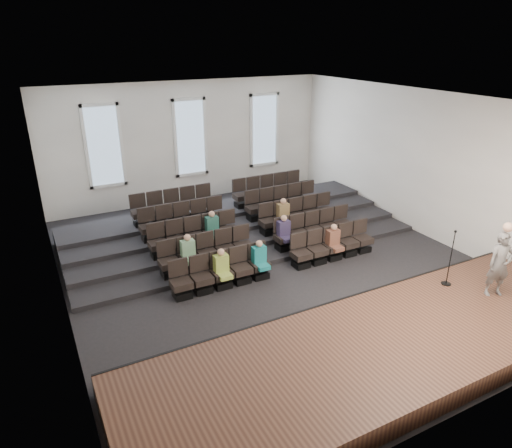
{
  "coord_description": "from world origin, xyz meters",
  "views": [
    {
      "loc": [
        -6.31,
        -11.09,
        6.65
      ],
      "look_at": [
        -0.27,
        0.5,
        1.22
      ],
      "focal_mm": 32.0,
      "sensor_mm": 36.0,
      "label": 1
    }
  ],
  "objects": [
    {
      "name": "audience",
      "position": [
        -0.36,
        0.3,
        0.81
      ],
      "size": [
        4.85,
        2.64,
        1.1
      ],
      "color": "#97AE45",
      "rests_on": "seating_rows"
    },
    {
      "name": "mic_stand",
      "position": [
        3.11,
        -4.01,
        0.96
      ],
      "size": [
        0.26,
        0.26,
        1.56
      ],
      "color": "black",
      "rests_on": "stage"
    },
    {
      "name": "ceiling",
      "position": [
        0.0,
        0.0,
        5.01
      ],
      "size": [
        12.0,
        14.0,
        0.02
      ],
      "primitive_type": "cube",
      "color": "white",
      "rests_on": "ground"
    },
    {
      "name": "wall_right",
      "position": [
        6.02,
        0.0,
        2.5
      ],
      "size": [
        0.04,
        14.0,
        5.0
      ],
      "primitive_type": "cube",
      "color": "white",
      "rests_on": "ground"
    },
    {
      "name": "windows",
      "position": [
        0.0,
        6.95,
        2.7
      ],
      "size": [
        8.44,
        0.1,
        3.24
      ],
      "color": "white",
      "rests_on": "wall_back"
    },
    {
      "name": "risers",
      "position": [
        0.0,
        3.17,
        0.2
      ],
      "size": [
        11.8,
        4.8,
        0.6
      ],
      "color": "black",
      "rests_on": "ground"
    },
    {
      "name": "speaker",
      "position": [
        3.77,
        -4.93,
        1.36
      ],
      "size": [
        0.73,
        0.6,
        1.71
      ],
      "primitive_type": "imported",
      "rotation": [
        0.0,
        0.0,
        -0.35
      ],
      "color": "#5B5957",
      "rests_on": "stage"
    },
    {
      "name": "wall_front",
      "position": [
        0.0,
        -7.02,
        2.5
      ],
      "size": [
        12.0,
        0.04,
        5.0
      ],
      "primitive_type": "cube",
      "color": "white",
      "rests_on": "ground"
    },
    {
      "name": "wall_left",
      "position": [
        -6.02,
        0.0,
        2.5
      ],
      "size": [
        0.04,
        14.0,
        5.0
      ],
      "primitive_type": "cube",
      "color": "white",
      "rests_on": "ground"
    },
    {
      "name": "stage_lip",
      "position": [
        0.0,
        -3.33,
        0.25
      ],
      "size": [
        11.8,
        0.06,
        0.52
      ],
      "primitive_type": "cube",
      "color": "black",
      "rests_on": "ground"
    },
    {
      "name": "seating_rows",
      "position": [
        -0.0,
        1.54,
        0.68
      ],
      "size": [
        6.8,
        4.7,
        1.67
      ],
      "color": "black",
      "rests_on": "ground"
    },
    {
      "name": "wall_back",
      "position": [
        0.0,
        7.02,
        2.5
      ],
      "size": [
        12.0,
        0.04,
        5.0
      ],
      "primitive_type": "cube",
      "color": "white",
      "rests_on": "ground"
    },
    {
      "name": "stage",
      "position": [
        0.0,
        -5.1,
        0.25
      ],
      "size": [
        11.8,
        3.6,
        0.5
      ],
      "primitive_type": "cube",
      "color": "#4E3121",
      "rests_on": "ground"
    },
    {
      "name": "ground",
      "position": [
        0.0,
        0.0,
        0.0
      ],
      "size": [
        14.0,
        14.0,
        0.0
      ],
      "primitive_type": "plane",
      "color": "black",
      "rests_on": "ground"
    }
  ]
}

